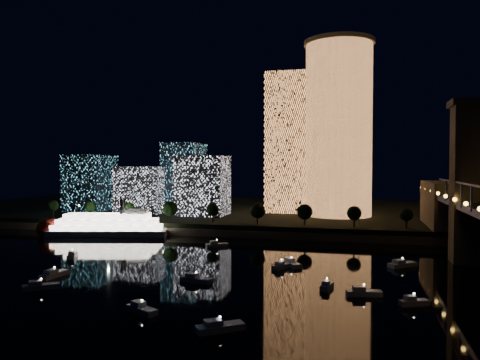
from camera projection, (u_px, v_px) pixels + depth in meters
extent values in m
plane|color=black|center=(222.00, 292.00, 111.51)|extent=(520.00, 520.00, 0.00)
cube|color=black|center=(301.00, 213.00, 266.46)|extent=(420.00, 160.00, 5.00)
cube|color=#6B5E4C|center=(278.00, 235.00, 190.91)|extent=(420.00, 6.00, 3.00)
cylinder|color=#FF9A51|center=(338.00, 131.00, 228.80)|extent=(32.00, 32.00, 83.18)
cylinder|color=#6B5E4C|center=(339.00, 43.00, 227.31)|extent=(34.00, 34.00, 2.00)
cube|color=#FF9A51|center=(289.00, 143.00, 248.33)|extent=(22.90, 22.90, 72.86)
cube|color=white|center=(203.00, 185.00, 233.25)|extent=(23.96, 20.27, 29.48)
cube|color=#52BCE0|center=(184.00, 177.00, 252.71)|extent=(18.31, 23.80, 36.62)
cube|color=white|center=(143.00, 190.00, 244.90)|extent=(23.99, 21.81, 23.99)
cube|color=#52BCE0|center=(90.00, 182.00, 258.74)|extent=(21.66, 23.83, 30.33)
cube|color=#6B5E4C|center=(471.00, 185.00, 143.21)|extent=(11.00, 9.00, 48.00)
cube|color=#6B5E4C|center=(472.00, 103.00, 142.34)|extent=(13.00, 11.00, 2.00)
cube|color=#6B5E4C|center=(442.00, 210.00, 192.09)|extent=(12.00, 40.00, 23.00)
cube|color=navy|center=(463.00, 196.00, 130.96)|extent=(0.50, 0.50, 7.00)
cube|color=navy|center=(447.00, 191.00, 154.21)|extent=(0.50, 0.50, 7.00)
sphere|color=gold|center=(455.00, 200.00, 139.86)|extent=(1.20, 1.20, 1.20)
sphere|color=gold|center=(432.00, 191.00, 183.46)|extent=(1.20, 1.20, 1.20)
cube|color=silver|center=(108.00, 233.00, 198.50)|extent=(51.29, 23.01, 2.50)
cube|color=white|center=(108.00, 227.00, 198.41)|extent=(46.99, 21.01, 2.29)
cube|color=white|center=(108.00, 222.00, 198.33)|extent=(42.70, 19.01, 2.29)
cube|color=white|center=(108.00, 216.00, 198.25)|extent=(36.38, 16.51, 2.29)
cube|color=silver|center=(137.00, 212.00, 198.09)|extent=(9.58, 8.05, 1.87)
cylinder|color=black|center=(121.00, 207.00, 195.98)|extent=(1.46, 1.46, 6.25)
cylinder|color=black|center=(124.00, 206.00, 200.14)|extent=(1.46, 1.46, 6.25)
cylinder|color=maroon|center=(49.00, 228.00, 198.62)|extent=(9.31, 10.84, 7.29)
cube|color=silver|center=(282.00, 266.00, 136.13)|extent=(5.21, 7.11, 1.20)
cube|color=silver|center=(279.00, 263.00, 135.33)|extent=(2.72, 2.97, 1.00)
sphere|color=white|center=(282.00, 260.00, 136.06)|extent=(0.36, 0.36, 0.36)
cube|color=silver|center=(217.00, 245.00, 171.81)|extent=(8.35, 6.36, 1.20)
cube|color=silver|center=(214.00, 242.00, 171.43)|extent=(3.53, 3.27, 1.00)
sphere|color=white|center=(217.00, 240.00, 171.74)|extent=(0.36, 0.36, 0.36)
cube|color=silver|center=(402.00, 265.00, 138.46)|extent=(8.97, 8.04, 1.20)
cube|color=silver|center=(399.00, 261.00, 137.85)|extent=(3.99, 3.87, 1.00)
sphere|color=white|center=(403.00, 258.00, 138.39)|extent=(0.36, 0.36, 0.36)
cube|color=silver|center=(220.00, 328.00, 85.22)|extent=(8.87, 7.56, 1.20)
cube|color=silver|center=(213.00, 323.00, 84.68)|extent=(3.88, 3.71, 1.00)
sphere|color=white|center=(220.00, 317.00, 85.15)|extent=(0.36, 0.36, 0.36)
cube|color=silver|center=(196.00, 280.00, 120.37)|extent=(8.92, 4.66, 1.20)
cube|color=silver|center=(192.00, 275.00, 120.93)|extent=(3.42, 2.86, 1.00)
sphere|color=white|center=(196.00, 272.00, 120.30)|extent=(0.36, 0.36, 0.36)
cube|color=silver|center=(72.00, 256.00, 151.96)|extent=(4.97, 7.48, 1.20)
cube|color=silver|center=(72.00, 253.00, 150.86)|extent=(2.71, 3.04, 1.00)
sphere|color=white|center=(72.00, 250.00, 151.89)|extent=(0.36, 0.36, 0.36)
cube|color=silver|center=(291.00, 264.00, 139.54)|extent=(7.12, 8.64, 1.20)
cube|color=silver|center=(290.00, 259.00, 140.71)|extent=(3.54, 3.74, 1.00)
sphere|color=white|center=(291.00, 257.00, 139.47)|extent=(0.36, 0.36, 0.36)
cube|color=silver|center=(414.00, 303.00, 100.52)|extent=(6.65, 4.59, 1.20)
cube|color=silver|center=(410.00, 298.00, 100.29)|extent=(2.73, 2.46, 1.00)
sphere|color=white|center=(414.00, 294.00, 100.45)|extent=(0.36, 0.36, 0.36)
cube|color=silver|center=(55.00, 274.00, 126.16)|extent=(3.95, 9.07, 1.20)
cube|color=silver|center=(51.00, 271.00, 124.90)|extent=(2.67, 3.35, 1.00)
sphere|color=white|center=(55.00, 267.00, 126.09)|extent=(0.36, 0.36, 0.36)
cube|color=silver|center=(142.00, 310.00, 95.62)|extent=(8.04, 5.89, 1.20)
cube|color=silver|center=(138.00, 303.00, 96.37)|extent=(3.36, 3.08, 1.00)
sphere|color=white|center=(142.00, 300.00, 95.55)|extent=(0.36, 0.36, 0.36)
cube|color=silver|center=(364.00, 293.00, 108.02)|extent=(8.39, 4.05, 1.20)
cube|color=silver|center=(359.00, 288.00, 108.05)|extent=(3.16, 2.59, 1.00)
sphere|color=white|center=(364.00, 284.00, 107.95)|extent=(0.36, 0.36, 0.36)
cube|color=silver|center=(41.00, 287.00, 113.59)|extent=(8.40, 7.39, 1.20)
cube|color=silver|center=(35.00, 283.00, 113.04)|extent=(3.72, 3.58, 1.00)
sphere|color=white|center=(41.00, 279.00, 113.52)|extent=(0.36, 0.36, 0.36)
cube|color=silver|center=(327.00, 286.00, 113.85)|extent=(3.14, 6.32, 1.20)
cube|color=silver|center=(326.00, 283.00, 112.99)|extent=(1.98, 2.40, 1.00)
sphere|color=white|center=(327.00, 278.00, 113.78)|extent=(0.36, 0.36, 0.36)
cylinder|color=black|center=(53.00, 213.00, 223.47)|extent=(0.70, 0.70, 4.00)
sphere|color=black|center=(53.00, 206.00, 223.35)|extent=(5.43, 5.43, 5.43)
cylinder|color=black|center=(90.00, 214.00, 218.57)|extent=(0.70, 0.70, 4.00)
sphere|color=black|center=(90.00, 207.00, 218.45)|extent=(5.19, 5.19, 5.19)
cylinder|color=black|center=(129.00, 215.00, 213.68)|extent=(0.70, 0.70, 4.00)
sphere|color=black|center=(129.00, 207.00, 213.55)|extent=(5.08, 5.08, 5.08)
cylinder|color=black|center=(170.00, 216.00, 208.78)|extent=(0.70, 0.70, 4.00)
sphere|color=black|center=(170.00, 209.00, 208.66)|extent=(6.66, 6.66, 6.66)
cylinder|color=black|center=(213.00, 218.00, 203.88)|extent=(0.70, 0.70, 4.00)
sphere|color=black|center=(213.00, 210.00, 203.76)|extent=(5.59, 5.59, 5.59)
cylinder|color=black|center=(258.00, 219.00, 198.98)|extent=(0.70, 0.70, 4.00)
sphere|color=black|center=(258.00, 211.00, 198.86)|extent=(6.54, 6.54, 6.54)
cylinder|color=black|center=(305.00, 220.00, 194.09)|extent=(0.70, 0.70, 4.00)
sphere|color=black|center=(305.00, 212.00, 193.97)|extent=(6.53, 6.53, 6.53)
cylinder|color=black|center=(354.00, 222.00, 189.19)|extent=(0.70, 0.70, 4.00)
sphere|color=black|center=(354.00, 213.00, 189.07)|extent=(5.87, 5.87, 5.87)
cylinder|color=black|center=(406.00, 223.00, 184.29)|extent=(0.70, 0.70, 4.00)
sphere|color=black|center=(406.00, 214.00, 184.17)|extent=(5.23, 5.23, 5.23)
cylinder|color=black|center=(79.00, 211.00, 226.82)|extent=(0.24, 0.24, 5.00)
sphere|color=#FFCC7F|center=(79.00, 205.00, 226.72)|extent=(0.70, 0.70, 0.70)
cylinder|color=black|center=(120.00, 212.00, 221.43)|extent=(0.24, 0.24, 5.00)
sphere|color=#FFCC7F|center=(120.00, 206.00, 221.33)|extent=(0.70, 0.70, 0.70)
cylinder|color=black|center=(163.00, 213.00, 216.04)|extent=(0.24, 0.24, 5.00)
sphere|color=#FFCC7F|center=(163.00, 207.00, 215.95)|extent=(0.70, 0.70, 0.70)
cylinder|color=black|center=(208.00, 215.00, 210.66)|extent=(0.24, 0.24, 5.00)
sphere|color=#FFCC7F|center=(208.00, 209.00, 210.56)|extent=(0.70, 0.70, 0.70)
cylinder|color=black|center=(256.00, 216.00, 205.27)|extent=(0.24, 0.24, 5.00)
sphere|color=#FFCC7F|center=(256.00, 210.00, 205.17)|extent=(0.70, 0.70, 0.70)
cylinder|color=black|center=(306.00, 217.00, 199.88)|extent=(0.24, 0.24, 5.00)
sphere|color=#FFCC7F|center=(306.00, 211.00, 199.79)|extent=(0.70, 0.70, 0.70)
cylinder|color=black|center=(359.00, 219.00, 194.50)|extent=(0.24, 0.24, 5.00)
sphere|color=#FFCC7F|center=(359.00, 212.00, 194.40)|extent=(0.70, 0.70, 0.70)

